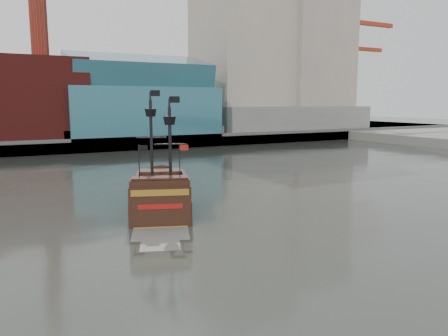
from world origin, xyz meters
TOP-DOWN VIEW (x-y plane):
  - ground at (0.00, 0.00)m, footprint 400.00×400.00m
  - promenade_far at (0.00, 92.00)m, footprint 220.00×60.00m
  - seawall at (0.00, 62.50)m, footprint 220.00×1.00m
  - skyline at (5.21, 84.56)m, footprint 149.00×45.00m
  - crane_a at (78.63, 82.00)m, footprint 22.50×4.00m
  - crane_b at (88.23, 92.00)m, footprint 19.10×4.00m
  - pirate_ship at (-4.71, 16.26)m, footprint 8.97×15.04m

SIDE VIEW (x-z plane):
  - ground at x=0.00m, z-range 0.00..0.00m
  - pirate_ship at x=-4.71m, z-range -4.43..6.39m
  - promenade_far at x=0.00m, z-range 0.00..2.00m
  - seawall at x=0.00m, z-range 0.00..2.60m
  - crane_b at x=88.23m, z-range 2.45..28.70m
  - crane_a at x=78.63m, z-range 2.99..35.24m
  - skyline at x=5.21m, z-range -6.45..55.55m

